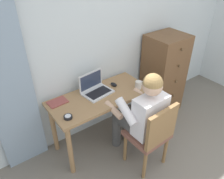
{
  "coord_description": "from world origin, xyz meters",
  "views": [
    {
      "loc": [
        -1.59,
        0.04,
        2.21
      ],
      "look_at": [
        -0.33,
        1.76,
        0.83
      ],
      "focal_mm": 35.66,
      "sensor_mm": 36.0,
      "label": 1
    }
  ],
  "objects_px": {
    "desk": "(100,104)",
    "laptop": "(95,88)",
    "person_seated": "(141,112)",
    "coffee_mug": "(139,85)",
    "computer_mouse": "(114,84)",
    "dresser": "(163,75)",
    "chair": "(152,134)",
    "notebook_pad": "(58,102)",
    "desk_clock": "(68,117)"
  },
  "relations": [
    {
      "from": "chair",
      "to": "notebook_pad",
      "type": "distance_m",
      "value": 1.1
    },
    {
      "from": "desk",
      "to": "chair",
      "type": "xyz_separation_m",
      "value": [
        0.23,
        -0.66,
        -0.11
      ]
    },
    {
      "from": "coffee_mug",
      "to": "computer_mouse",
      "type": "bearing_deg",
      "value": 132.75
    },
    {
      "from": "chair",
      "to": "laptop",
      "type": "relative_size",
      "value": 2.39
    },
    {
      "from": "person_seated",
      "to": "coffee_mug",
      "type": "xyz_separation_m",
      "value": [
        0.25,
        0.33,
        0.09
      ]
    },
    {
      "from": "dresser",
      "to": "coffee_mug",
      "type": "height_order",
      "value": "dresser"
    },
    {
      "from": "person_seated",
      "to": "notebook_pad",
      "type": "height_order",
      "value": "person_seated"
    },
    {
      "from": "laptop",
      "to": "coffee_mug",
      "type": "distance_m",
      "value": 0.53
    },
    {
      "from": "chair",
      "to": "desk_clock",
      "type": "height_order",
      "value": "chair"
    },
    {
      "from": "chair",
      "to": "coffee_mug",
      "type": "bearing_deg",
      "value": 64.39
    },
    {
      "from": "desk",
      "to": "dresser",
      "type": "xyz_separation_m",
      "value": [
        1.16,
        0.06,
        -0.01
      ]
    },
    {
      "from": "computer_mouse",
      "to": "laptop",
      "type": "bearing_deg",
      "value": 174.79
    },
    {
      "from": "desk",
      "to": "coffee_mug",
      "type": "xyz_separation_m",
      "value": [
        0.47,
        -0.14,
        0.16
      ]
    },
    {
      "from": "computer_mouse",
      "to": "notebook_pad",
      "type": "height_order",
      "value": "computer_mouse"
    },
    {
      "from": "desk",
      "to": "laptop",
      "type": "xyz_separation_m",
      "value": [
        -0.0,
        0.09,
        0.17
      ]
    },
    {
      "from": "desk",
      "to": "chair",
      "type": "relative_size",
      "value": 1.36
    },
    {
      "from": "person_seated",
      "to": "coffee_mug",
      "type": "bearing_deg",
      "value": 52.73
    },
    {
      "from": "coffee_mug",
      "to": "notebook_pad",
      "type": "bearing_deg",
      "value": 161.57
    },
    {
      "from": "desk",
      "to": "person_seated",
      "type": "distance_m",
      "value": 0.53
    },
    {
      "from": "laptop",
      "to": "chair",
      "type": "bearing_deg",
      "value": -73.26
    },
    {
      "from": "desk",
      "to": "coffee_mug",
      "type": "relative_size",
      "value": 10.07
    },
    {
      "from": "person_seated",
      "to": "computer_mouse",
      "type": "distance_m",
      "value": 0.57
    },
    {
      "from": "chair",
      "to": "person_seated",
      "type": "relative_size",
      "value": 0.74
    },
    {
      "from": "desk",
      "to": "laptop",
      "type": "distance_m",
      "value": 0.19
    },
    {
      "from": "dresser",
      "to": "coffee_mug",
      "type": "bearing_deg",
      "value": -163.84
    },
    {
      "from": "desk_clock",
      "to": "chair",
      "type": "bearing_deg",
      "value": -35.93
    },
    {
      "from": "dresser",
      "to": "desk_clock",
      "type": "relative_size",
      "value": 13.38
    },
    {
      "from": "laptop",
      "to": "notebook_pad",
      "type": "bearing_deg",
      "value": 170.76
    },
    {
      "from": "coffee_mug",
      "to": "desk_clock",
      "type": "bearing_deg",
      "value": -179.95
    },
    {
      "from": "chair",
      "to": "computer_mouse",
      "type": "bearing_deg",
      "value": 87.06
    },
    {
      "from": "desk_clock",
      "to": "desk",
      "type": "bearing_deg",
      "value": 16.32
    },
    {
      "from": "dresser",
      "to": "desk_clock",
      "type": "distance_m",
      "value": 1.66
    },
    {
      "from": "chair",
      "to": "person_seated",
      "type": "distance_m",
      "value": 0.26
    },
    {
      "from": "desk",
      "to": "notebook_pad",
      "type": "relative_size",
      "value": 5.76
    },
    {
      "from": "coffee_mug",
      "to": "chair",
      "type": "bearing_deg",
      "value": -115.61
    },
    {
      "from": "desk",
      "to": "computer_mouse",
      "type": "distance_m",
      "value": 0.31
    },
    {
      "from": "laptop",
      "to": "notebook_pad",
      "type": "relative_size",
      "value": 1.77
    },
    {
      "from": "notebook_pad",
      "to": "coffee_mug",
      "type": "distance_m",
      "value": 0.99
    },
    {
      "from": "computer_mouse",
      "to": "chair",
      "type": "bearing_deg",
      "value": -96.09
    },
    {
      "from": "computer_mouse",
      "to": "coffee_mug",
      "type": "height_order",
      "value": "coffee_mug"
    },
    {
      "from": "laptop",
      "to": "coffee_mug",
      "type": "relative_size",
      "value": 3.09
    },
    {
      "from": "person_seated",
      "to": "coffee_mug",
      "type": "relative_size",
      "value": 10.05
    },
    {
      "from": "person_seated",
      "to": "notebook_pad",
      "type": "bearing_deg",
      "value": 136.49
    },
    {
      "from": "chair",
      "to": "desk",
      "type": "bearing_deg",
      "value": 108.87
    },
    {
      "from": "person_seated",
      "to": "laptop",
      "type": "height_order",
      "value": "person_seated"
    },
    {
      "from": "person_seated",
      "to": "desk_clock",
      "type": "xyz_separation_m",
      "value": [
        -0.71,
        0.33,
        0.06
      ]
    },
    {
      "from": "dresser",
      "to": "person_seated",
      "type": "bearing_deg",
      "value": -150.42
    },
    {
      "from": "desk_clock",
      "to": "notebook_pad",
      "type": "relative_size",
      "value": 0.43
    },
    {
      "from": "notebook_pad",
      "to": "computer_mouse",
      "type": "bearing_deg",
      "value": -9.86
    },
    {
      "from": "computer_mouse",
      "to": "coffee_mug",
      "type": "distance_m",
      "value": 0.31
    }
  ]
}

